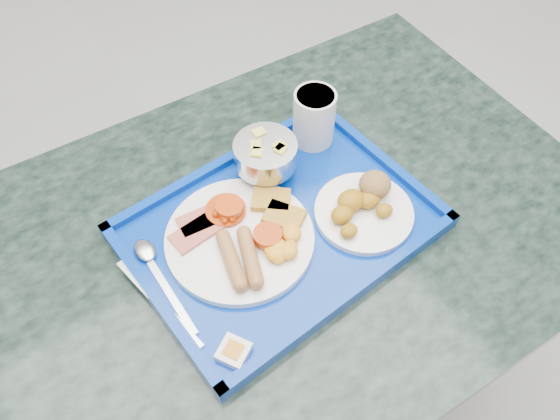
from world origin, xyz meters
name	(u,v)px	position (x,y,z in m)	size (l,w,h in m)	color
floor	(294,310)	(0.00, 0.00, 0.00)	(6.00, 6.00, 0.00)	gray
table	(276,283)	(-0.14, -0.13, 0.50)	(1.11, 0.76, 0.68)	gray
tray	(280,227)	(-0.14, -0.14, 0.69)	(0.49, 0.37, 0.03)	#032E97
main_plate	(245,237)	(-0.20, -0.13, 0.70)	(0.23, 0.23, 0.04)	white
bread_plate	(364,205)	(-0.01, -0.19, 0.71)	(0.16, 0.16, 0.05)	white
fruit_bowl	(266,154)	(-0.10, -0.03, 0.74)	(0.10, 0.10, 0.07)	#B3B3B6
juice_cup	(314,116)	(0.02, -0.01, 0.75)	(0.07, 0.07, 0.10)	silver
spoon	(152,263)	(-0.34, -0.09, 0.70)	(0.03, 0.18, 0.01)	#B3B3B6
knife	(158,303)	(-0.36, -0.15, 0.69)	(0.01, 0.19, 0.00)	#B3B3B6
jam_packet	(234,352)	(-0.31, -0.28, 0.70)	(0.05, 0.05, 0.02)	white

